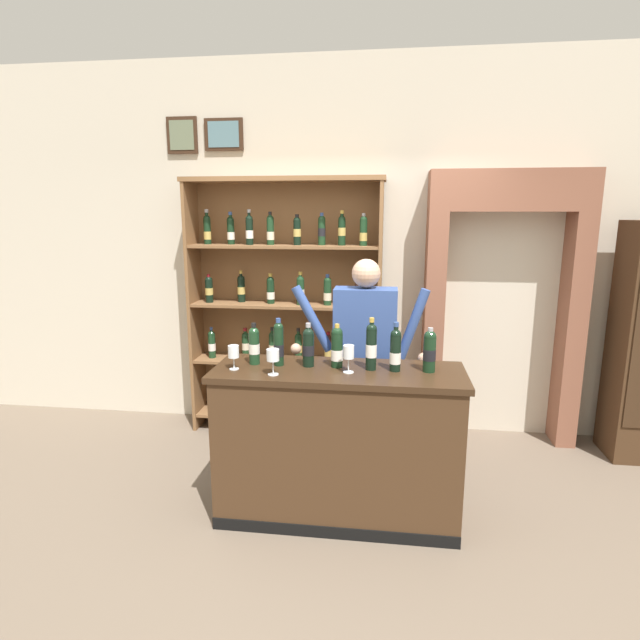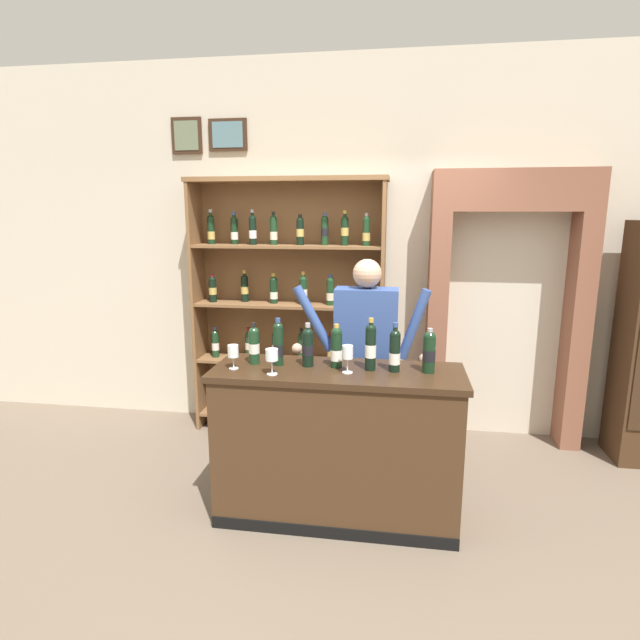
# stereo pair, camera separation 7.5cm
# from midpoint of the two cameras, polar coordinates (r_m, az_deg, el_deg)

# --- Properties ---
(ground_plane) EXTENTS (14.00, 14.00, 0.02)m
(ground_plane) POSITION_cam_midpoint_polar(r_m,az_deg,el_deg) (3.72, 1.27, -20.81)
(ground_plane) COLOR #6B5B4C
(back_wall) EXTENTS (12.00, 0.19, 3.33)m
(back_wall) POSITION_cam_midpoint_polar(r_m,az_deg,el_deg) (4.76, 3.97, 7.84)
(back_wall) COLOR beige
(back_wall) RESTS_ON ground
(wine_shelf) EXTENTS (1.75, 0.36, 2.30)m
(wine_shelf) POSITION_cam_midpoint_polar(r_m,az_deg,el_deg) (4.65, -3.02, 2.05)
(wine_shelf) COLOR brown
(wine_shelf) RESTS_ON ground
(archway_doorway) EXTENTS (1.32, 0.45, 2.34)m
(archway_doorway) POSITION_cam_midpoint_polar(r_m,az_deg,el_deg) (4.74, 20.35, 3.14)
(archway_doorway) COLOR brown
(archway_doorway) RESTS_ON ground
(tasting_counter) EXTENTS (1.60, 0.57, 1.02)m
(tasting_counter) POSITION_cam_midpoint_polar(r_m,az_deg,el_deg) (3.46, 2.54, -13.64)
(tasting_counter) COLOR #422B19
(tasting_counter) RESTS_ON ground
(shopkeeper) EXTENTS (1.02, 0.22, 1.68)m
(shopkeeper) POSITION_cam_midpoint_polar(r_m,az_deg,el_deg) (3.78, 5.66, -2.89)
(shopkeeper) COLOR #2D3347
(shopkeeper) RESTS_ON ground
(tasting_bottle_prosecco) EXTENTS (0.07, 0.07, 0.28)m
(tasting_bottle_prosecco) POSITION_cam_midpoint_polar(r_m,az_deg,el_deg) (3.39, -6.72, -2.71)
(tasting_bottle_prosecco) COLOR #19381E
(tasting_bottle_prosecco) RESTS_ON tasting_counter
(tasting_bottle_bianco) EXTENTS (0.07, 0.07, 0.31)m
(tasting_bottle_bianco) POSITION_cam_midpoint_polar(r_m,az_deg,el_deg) (3.34, -4.02, -2.60)
(tasting_bottle_bianco) COLOR black
(tasting_bottle_bianco) RESTS_ON tasting_counter
(tasting_bottle_vin_santo) EXTENTS (0.08, 0.08, 0.29)m
(tasting_bottle_vin_santo) POSITION_cam_midpoint_polar(r_m,az_deg,el_deg) (3.31, -0.71, -2.92)
(tasting_bottle_vin_santo) COLOR black
(tasting_bottle_vin_santo) RESTS_ON tasting_counter
(tasting_bottle_super_tuscan) EXTENTS (0.08, 0.08, 0.28)m
(tasting_bottle_super_tuscan) POSITION_cam_midpoint_polar(r_m,az_deg,el_deg) (3.29, 2.49, -3.06)
(tasting_bottle_super_tuscan) COLOR black
(tasting_bottle_super_tuscan) RESTS_ON tasting_counter
(tasting_bottle_brunello) EXTENTS (0.07, 0.07, 0.34)m
(tasting_bottle_brunello) POSITION_cam_midpoint_polar(r_m,az_deg,el_deg) (3.24, 6.31, -2.90)
(tasting_bottle_brunello) COLOR black
(tasting_bottle_brunello) RESTS_ON tasting_counter
(tasting_bottle_chianti) EXTENTS (0.07, 0.07, 0.31)m
(tasting_bottle_chianti) POSITION_cam_midpoint_polar(r_m,az_deg,el_deg) (3.24, 8.98, -3.34)
(tasting_bottle_chianti) COLOR black
(tasting_bottle_chianti) RESTS_ON tasting_counter
(tasting_bottle_riserva) EXTENTS (0.08, 0.08, 0.28)m
(tasting_bottle_riserva) POSITION_cam_midpoint_polar(r_m,az_deg,el_deg) (3.26, 12.69, -3.39)
(tasting_bottle_riserva) COLOR black
(tasting_bottle_riserva) RESTS_ON tasting_counter
(wine_glass_center) EXTENTS (0.07, 0.07, 0.18)m
(wine_glass_center) POSITION_cam_midpoint_polar(r_m,az_deg,el_deg) (3.18, 3.76, -3.77)
(wine_glass_center) COLOR silver
(wine_glass_center) RESTS_ON tasting_counter
(wine_glass_spare) EXTENTS (0.07, 0.07, 0.16)m
(wine_glass_spare) POSITION_cam_midpoint_polar(r_m,az_deg,el_deg) (3.30, -8.99, -3.60)
(wine_glass_spare) COLOR silver
(wine_glass_spare) RESTS_ON tasting_counter
(wine_glass_right) EXTENTS (0.08, 0.08, 0.16)m
(wine_glass_right) POSITION_cam_midpoint_polar(r_m,az_deg,el_deg) (3.15, -4.70, -4.04)
(wine_glass_right) COLOR silver
(wine_glass_right) RESTS_ON tasting_counter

